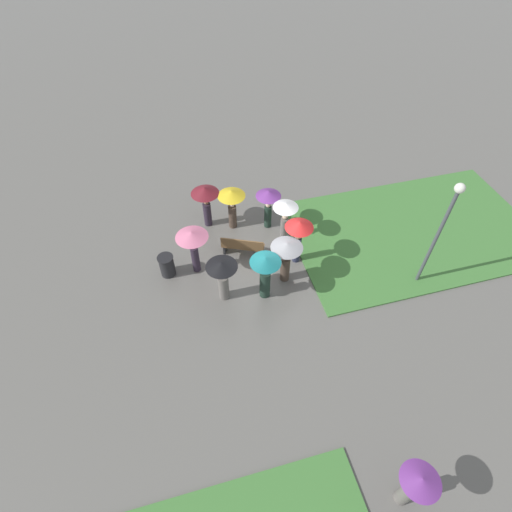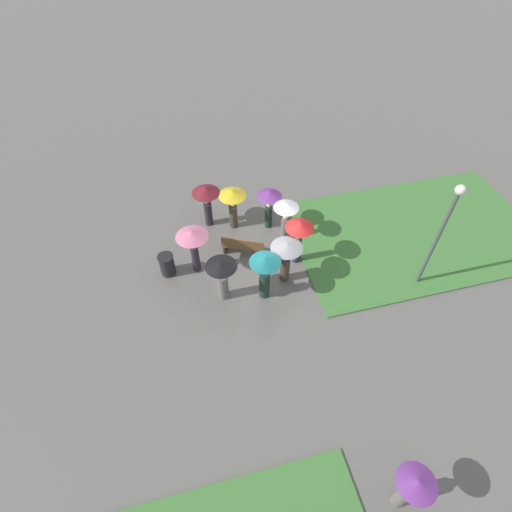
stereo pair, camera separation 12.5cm
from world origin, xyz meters
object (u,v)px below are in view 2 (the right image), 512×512
Objects in this scene: lamp_post at (443,226)px; lone_walker_near_lawn at (411,488)px; park_bench at (243,246)px; crowd_person_purple at (269,200)px; crowd_person_black at (222,273)px; crowd_person_yellow at (232,200)px; crowd_person_teal at (265,270)px; crowd_person_pink at (193,240)px; crowd_person_white at (286,214)px; crowd_person_grey at (286,254)px; crowd_person_maroon at (206,196)px; trash_bin at (167,265)px; crowd_person_red at (299,232)px.

lone_walker_near_lawn is (4.04, 6.20, -1.61)m from lamp_post.
crowd_person_purple reaches higher than park_bench.
crowd_person_black is 3.65m from crowd_person_yellow.
crowd_person_teal is (5.61, -0.81, -1.50)m from lamp_post.
crowd_person_yellow is at bearing -157.19° from crowd_person_pink.
crowd_person_white is at bearing -39.70° from lamp_post.
lamp_post reaches higher than crowd_person_purple.
crowd_person_maroon is at bearing 176.55° from crowd_person_grey.
crowd_person_white is at bearing -36.72° from lone_walker_near_lawn.
lamp_post is 2.25× the size of crowd_person_teal.
crowd_person_teal is 7.19m from lone_walker_near_lawn.
crowd_person_maroon reaches higher than trash_bin.
crowd_person_black is 0.99× the size of lone_walker_near_lawn.
park_bench is at bearing 76.98° from crowd_person_white.
trash_bin is 0.48× the size of crowd_person_yellow.
crowd_person_maroon is 1.03× the size of lone_walker_near_lawn.
crowd_person_maroon is 1.05m from crowd_person_yellow.
trash_bin is at bearing -8.68° from lone_walker_near_lawn.
park_bench is 0.92× the size of crowd_person_white.
park_bench is at bearing 24.55° from crowd_person_purple.
crowd_person_white is (-0.62, -2.05, -0.06)m from crowd_person_grey.
crowd_person_purple is 0.99× the size of lone_walker_near_lawn.
trash_bin is (2.92, 0.22, -0.01)m from park_bench.
park_bench is 0.91× the size of crowd_person_black.
crowd_person_grey is at bearing 151.25° from park_bench.
crowd_person_pink reaches higher than crowd_person_teal.
park_bench is at bearing -25.41° from lone_walker_near_lawn.
crowd_person_maroon is at bearing -130.22° from trash_bin.
crowd_person_purple is at bearing -143.94° from crowd_person_teal.
crowd_person_black is (1.12, 1.80, 0.81)m from park_bench.
lamp_post is 7.62m from crowd_person_yellow.
crowd_person_grey reaches higher than park_bench.
crowd_person_teal is 1.05m from crowd_person_grey.
trash_bin is at bearing -179.40° from crowd_person_red.
crowd_person_teal is at bearing -24.35° from lone_walker_near_lawn.
crowd_person_white is 2.19m from crowd_person_yellow.
crowd_person_yellow is at bearing -37.75° from lamp_post.
crowd_person_maroon reaches higher than crowd_person_purple.
crowd_person_teal reaches higher than park_bench.
lamp_post is at bearing 163.08° from trash_bin.
crowd_person_pink is at bearing 175.56° from trash_bin.
crowd_person_teal is at bearing 144.64° from crowd_person_yellow.
crowd_person_maroon is 3.88m from crowd_person_black.
lamp_post reaches higher than crowd_person_red.
crowd_person_maroon is 1.02× the size of crowd_person_yellow.
park_bench is at bearing 78.10° from crowd_person_maroon.
park_bench is at bearing -177.01° from crowd_person_grey.
lamp_post is 2.38× the size of lone_walker_near_lawn.
trash_bin is 1.53m from crowd_person_pink.
lone_walker_near_lawn is at bearing 73.46° from crowd_person_purple.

